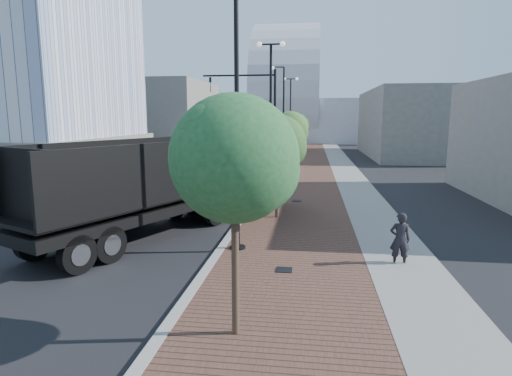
# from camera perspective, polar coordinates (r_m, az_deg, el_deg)

# --- Properties ---
(sidewalk) EXTENTS (7.00, 140.00, 0.12)m
(sidewalk) POSITION_cam_1_polar(r_m,az_deg,el_deg) (44.79, 7.87, 3.38)
(sidewalk) COLOR #4C2D23
(sidewalk) RESTS_ON ground
(concrete_strip) EXTENTS (2.40, 140.00, 0.13)m
(concrete_strip) POSITION_cam_1_polar(r_m,az_deg,el_deg) (44.89, 11.32, 3.30)
(concrete_strip) COLOR slate
(concrete_strip) RESTS_ON ground
(curb) EXTENTS (0.30, 140.00, 0.14)m
(curb) POSITION_cam_1_polar(r_m,az_deg,el_deg) (44.90, 3.39, 3.48)
(curb) COLOR gray
(curb) RESTS_ON ground
(west_sidewalk) EXTENTS (4.00, 140.00, 0.12)m
(west_sidewalk) POSITION_cam_1_polar(r_m,az_deg,el_deg) (47.62, -12.44, 3.61)
(west_sidewalk) COLOR slate
(west_sidewalk) RESTS_ON ground
(dump_truck) EXTENTS (8.29, 13.91, 3.89)m
(dump_truck) POSITION_cam_1_polar(r_m,az_deg,el_deg) (19.97, -7.50, 0.35)
(dump_truck) COLOR black
(dump_truck) RESTS_ON ground
(white_sedan) EXTENTS (2.67, 5.08, 1.59)m
(white_sedan) POSITION_cam_1_polar(r_m,az_deg,el_deg) (19.05, -19.32, -3.15)
(white_sedan) COLOR white
(white_sedan) RESTS_ON ground
(dark_car_mid) EXTENTS (2.34, 4.95, 1.37)m
(dark_car_mid) POSITION_cam_1_polar(r_m,az_deg,el_deg) (33.41, -9.50, 2.33)
(dark_car_mid) COLOR black
(dark_car_mid) RESTS_ON ground
(dark_car_far) EXTENTS (3.77, 5.64, 1.52)m
(dark_car_far) POSITION_cam_1_polar(r_m,az_deg,el_deg) (43.28, -2.48, 4.18)
(dark_car_far) COLOR black
(dark_car_far) RESTS_ON ground
(pedestrian) EXTENTS (0.67, 0.45, 1.79)m
(pedestrian) POSITION_cam_1_polar(r_m,az_deg,el_deg) (14.56, 18.77, -6.56)
(pedestrian) COLOR black
(pedestrian) RESTS_ON ground
(streetlight_1) EXTENTS (1.44, 0.56, 9.21)m
(streetlight_1) POSITION_cam_1_polar(r_m,az_deg,el_deg) (14.79, -3.00, 7.74)
(streetlight_1) COLOR black
(streetlight_1) RESTS_ON ground
(streetlight_2) EXTENTS (1.72, 0.56, 9.28)m
(streetlight_2) POSITION_cam_1_polar(r_m,az_deg,el_deg) (26.66, 1.97, 9.57)
(streetlight_2) COLOR black
(streetlight_2) RESTS_ON ground
(streetlight_3) EXTENTS (1.44, 0.56, 9.21)m
(streetlight_3) POSITION_cam_1_polar(r_m,az_deg,el_deg) (38.63, 3.53, 8.84)
(streetlight_3) COLOR black
(streetlight_3) RESTS_ON ground
(streetlight_4) EXTENTS (1.72, 0.56, 9.28)m
(streetlight_4) POSITION_cam_1_polar(r_m,az_deg,el_deg) (50.60, 4.62, 9.54)
(streetlight_4) COLOR black
(streetlight_4) RESTS_ON ground
(traffic_mast) EXTENTS (5.09, 0.20, 8.00)m
(traffic_mast) POSITION_cam_1_polar(r_m,az_deg,el_deg) (29.74, 0.78, 9.89)
(traffic_mast) COLOR black
(traffic_mast) RESTS_ON ground
(tree_0) EXTENTS (2.68, 2.68, 5.30)m
(tree_0) POSITION_cam_1_polar(r_m,az_deg,el_deg) (8.74, -2.60, 3.88)
(tree_0) COLOR #382619
(tree_0) RESTS_ON ground
(tree_1) EXTENTS (2.69, 2.69, 4.93)m
(tree_1) POSITION_cam_1_polar(r_m,az_deg,el_deg) (19.66, 3.03, 5.94)
(tree_1) COLOR #382619
(tree_1) RESTS_ON ground
(tree_2) EXTENTS (2.60, 2.59, 5.21)m
(tree_2) POSITION_cam_1_polar(r_m,az_deg,el_deg) (31.61, 4.75, 7.88)
(tree_2) COLOR #382619
(tree_2) RESTS_ON ground
(tree_3) EXTENTS (2.50, 2.46, 5.15)m
(tree_3) POSITION_cam_1_polar(r_m,az_deg,el_deg) (43.60, 5.53, 8.32)
(tree_3) COLOR #382619
(tree_3) RESTS_ON ground
(tower_podium) EXTENTS (19.00, 19.00, 3.00)m
(tower_podium) POSITION_cam_1_polar(r_m,az_deg,el_deg) (45.65, -29.17, 4.19)
(tower_podium) COLOR #67645C
(tower_podium) RESTS_ON ground
(convention_center) EXTENTS (50.00, 30.00, 50.00)m
(convention_center) POSITION_cam_1_polar(r_m,az_deg,el_deg) (89.69, 4.23, 10.29)
(convention_center) COLOR #A2A5AC
(convention_center) RESTS_ON ground
(commercial_block_nw) EXTENTS (14.00, 20.00, 10.00)m
(commercial_block_nw) POSITION_cam_1_polar(r_m,az_deg,el_deg) (68.57, -12.45, 9.49)
(commercial_block_nw) COLOR slate
(commercial_block_nw) RESTS_ON ground
(commercial_block_ne) EXTENTS (12.00, 22.00, 8.00)m
(commercial_block_ne) POSITION_cam_1_polar(r_m,az_deg,el_deg) (56.03, 20.93, 8.11)
(commercial_block_ne) COLOR #5E5B54
(commercial_block_ne) RESTS_ON ground
(utility_cover_1) EXTENTS (0.50, 0.50, 0.02)m
(utility_cover_1) POSITION_cam_1_polar(r_m,az_deg,el_deg) (13.40, 3.78, -10.89)
(utility_cover_1) COLOR black
(utility_cover_1) RESTS_ON sidewalk
(utility_cover_2) EXTENTS (0.50, 0.50, 0.02)m
(utility_cover_2) POSITION_cam_1_polar(r_m,az_deg,el_deg) (24.01, 5.50, -1.72)
(utility_cover_2) COLOR black
(utility_cover_2) RESTS_ON sidewalk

